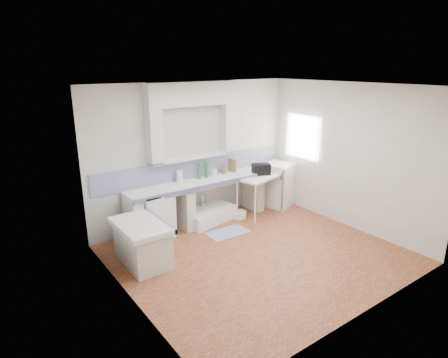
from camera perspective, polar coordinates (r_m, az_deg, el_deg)
floor at (r=6.61m, az=5.19°, el=-11.24°), size 4.50×4.50×0.00m
ceiling at (r=5.84m, az=5.94°, el=13.77°), size 4.50×4.50×0.00m
wall_back at (r=7.64m, az=-4.42°, el=3.93°), size 4.50×0.00×4.50m
wall_front at (r=4.85m, az=21.37°, el=-5.02°), size 4.50×0.00×4.50m
wall_left at (r=4.95m, az=-14.48°, el=-3.89°), size 0.00×4.50×4.50m
wall_right at (r=7.71m, az=18.24°, el=3.24°), size 0.00×4.50×4.50m
alcove_mass at (r=7.30m, az=-4.79°, el=12.66°), size 1.90×0.25×0.45m
window_frame at (r=8.53m, az=12.58°, el=6.34°), size 0.35×0.86×1.06m
lace_valance at (r=8.37m, az=12.07°, el=8.80°), size 0.01×0.84×0.24m
counter_slab at (r=7.48m, az=-3.77°, el=-0.62°), size 3.00×0.60×0.08m
counter_lip at (r=7.26m, az=-2.59°, el=-1.16°), size 3.00×0.04×0.10m
counter_pier_left at (r=7.04m, az=-13.42°, el=-6.12°), size 0.20×0.55×0.82m
counter_pier_mid at (r=7.46m, az=-5.98°, el=-4.39°), size 0.20×0.55×0.82m
counter_pier_right at (r=8.41m, az=4.38°, el=-1.85°), size 0.20×0.55×0.82m
peninsula_top at (r=6.19m, az=-12.38°, el=-6.83°), size 0.70×1.10×0.08m
peninsula_base at (r=6.34m, az=-12.18°, el=-9.72°), size 0.60×1.00×0.62m
peninsula_lip at (r=6.32m, az=-9.63°, el=-6.18°), size 0.04×1.10×0.10m
backsplash at (r=7.70m, az=-4.31°, el=1.74°), size 4.27×0.03×0.40m
stove at (r=7.16m, az=-10.44°, el=-5.44°), size 0.65×0.63×0.84m
sink at (r=7.81m, az=-2.41°, el=-5.50°), size 1.18×0.79×0.26m
side_table at (r=8.15m, az=5.31°, el=-2.37°), size 1.13×0.79×0.05m
fridge at (r=8.68m, az=8.12°, el=-0.82°), size 0.80×0.80×0.98m
bucket_red at (r=7.65m, az=-4.62°, el=-6.01°), size 0.39×0.39×0.28m
bucket_orange at (r=7.82m, az=-1.18°, el=-5.60°), size 0.26×0.26×0.23m
bucket_blue at (r=7.90m, az=-0.44°, el=-5.18°), size 0.30×0.30×0.27m
basin_white at (r=8.05m, az=2.23°, el=-5.33°), size 0.40×0.40×0.13m
water_bottle_a at (r=7.92m, az=-3.20°, el=-4.88°), size 0.11×0.11×0.34m
water_bottle_b at (r=7.97m, az=-2.64°, el=-4.86°), size 0.10×0.10×0.31m
black_bag at (r=8.07m, az=5.62°, el=1.47°), size 0.42×0.34×0.23m
green_bottle_a at (r=7.59m, az=-3.82°, el=1.15°), size 0.08×0.08×0.30m
green_bottle_b at (r=7.66m, az=-2.67°, el=1.39°), size 0.08×0.08×0.32m
knife_block at (r=7.95m, az=0.02°, el=1.45°), size 0.10×0.09×0.18m
cutting_board at (r=8.06m, az=1.27°, el=2.05°), size 0.06×0.21×0.28m
paper_towel at (r=7.39m, az=-6.74°, el=0.35°), size 0.12×0.12×0.24m
soap_bottle at (r=7.79m, az=-1.56°, el=1.21°), size 0.12×0.12×0.20m
rug at (r=7.34m, az=0.54°, el=-8.09°), size 0.80×0.46×0.01m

